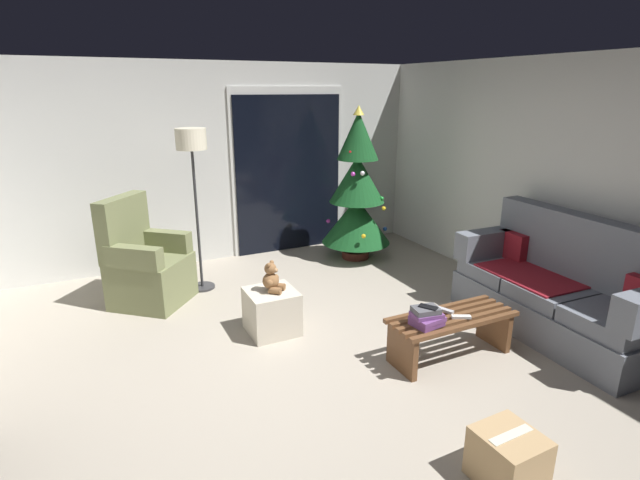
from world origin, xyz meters
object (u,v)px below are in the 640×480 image
object	(u,v)px
ottoman	(272,311)
cardboard_box_taped_mid_floor	(508,458)
floor_lamp	(192,155)
couch	(560,291)
cell_phone	(428,307)
coffee_table	(451,329)
remote_silver	(444,310)
book_stack	(427,317)
teddy_bear_chestnut	(272,279)
remote_white	(461,317)
armchair	(146,266)
christmas_tree	(357,193)

from	to	relation	value
ottoman	cardboard_box_taped_mid_floor	world-z (taller)	ottoman
floor_lamp	couch	bearing A→B (deg)	-42.12
cell_phone	coffee_table	bearing A→B (deg)	-22.96
coffee_table	remote_silver	xyz separation A→B (m)	(-0.01, 0.09, 0.14)
book_stack	cardboard_box_taped_mid_floor	xyz separation A→B (m)	(-0.32, -1.18, -0.30)
teddy_bear_chestnut	cell_phone	bearing A→B (deg)	-51.56
remote_white	armchair	size ratio (longest dim) A/B	0.14
cardboard_box_taped_mid_floor	cell_phone	bearing A→B (deg)	74.61
cell_phone	armchair	world-z (taller)	armchair
book_stack	ottoman	xyz separation A→B (m)	(-0.89, 1.12, -0.25)
cardboard_box_taped_mid_floor	remote_white	bearing A→B (deg)	60.64
couch	book_stack	world-z (taller)	couch
cell_phone	ottoman	distance (m)	1.47
book_stack	christmas_tree	world-z (taller)	christmas_tree
armchair	floor_lamp	distance (m)	1.26
remote_silver	ottoman	distance (m)	1.55
christmas_tree	ottoman	xyz separation A→B (m)	(-1.74, -1.47, -0.67)
floor_lamp	ottoman	size ratio (longest dim) A/B	4.05
book_stack	cardboard_box_taped_mid_floor	world-z (taller)	book_stack
coffee_table	ottoman	size ratio (longest dim) A/B	2.50
remote_silver	book_stack	world-z (taller)	book_stack
remote_white	floor_lamp	size ratio (longest dim) A/B	0.09
remote_silver	cardboard_box_taped_mid_floor	distance (m)	1.47
armchair	floor_lamp	bearing A→B (deg)	12.00
christmas_tree	armchair	distance (m)	2.74
remote_silver	ottoman	bearing A→B (deg)	-62.29
teddy_bear_chestnut	christmas_tree	bearing A→B (deg)	40.42
teddy_bear_chestnut	cardboard_box_taped_mid_floor	size ratio (longest dim) A/B	0.79
christmas_tree	ottoman	world-z (taller)	christmas_tree
armchair	cardboard_box_taped_mid_floor	size ratio (longest dim) A/B	3.12
remote_white	armchair	distance (m)	3.19
cell_phone	ottoman	world-z (taller)	cell_phone
armchair	book_stack	bearing A→B (deg)	-51.84
ottoman	teddy_bear_chestnut	distance (m)	0.33
couch	cardboard_box_taped_mid_floor	bearing A→B (deg)	-147.42
cell_phone	ottoman	bearing A→B (deg)	96.90
book_stack	armchair	bearing A→B (deg)	128.16
cell_phone	christmas_tree	world-z (taller)	christmas_tree
remote_white	ottoman	xyz separation A→B (m)	(-1.22, 1.15, -0.19)
book_stack	ottoman	size ratio (longest dim) A/B	0.59
remote_silver	cell_phone	world-z (taller)	cell_phone
book_stack	remote_silver	bearing A→B (deg)	24.18
floor_lamp	cardboard_box_taped_mid_floor	size ratio (longest dim) A/B	4.93
book_stack	remote_white	bearing A→B (deg)	-5.19
remote_white	christmas_tree	size ratio (longest dim) A/B	0.08
ottoman	couch	bearing A→B (deg)	-25.63
remote_white	cardboard_box_taped_mid_floor	bearing A→B (deg)	177.05
remote_silver	floor_lamp	distance (m)	2.99
coffee_table	remote_white	xyz separation A→B (m)	(0.03, -0.07, 0.14)
coffee_table	cardboard_box_taped_mid_floor	world-z (taller)	coffee_table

